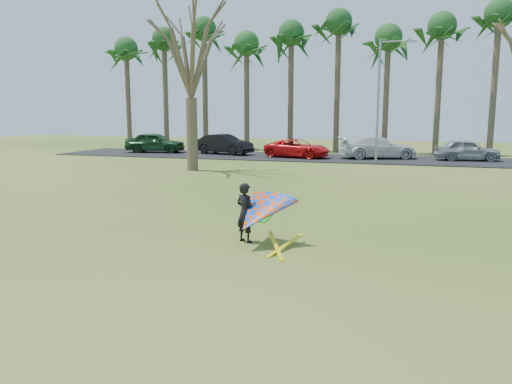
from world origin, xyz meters
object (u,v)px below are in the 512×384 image
(car_1, at_px, (224,144))
(car_0, at_px, (155,142))
(bare_tree_left, at_px, (190,49))
(car_3, at_px, (378,147))
(kite_flyer, at_px, (258,213))
(car_4, at_px, (467,150))
(streetlight, at_px, (381,95))
(car_2, at_px, (297,148))

(car_1, bearing_deg, car_0, 106.31)
(bare_tree_left, relative_size, car_3, 1.76)
(kite_flyer, bearing_deg, car_0, 123.67)
(car_1, relative_size, car_4, 1.11)
(car_4, bearing_deg, streetlight, 115.71)
(car_1, bearing_deg, bare_tree_left, -153.26)
(bare_tree_left, bearing_deg, streetlight, 34.57)
(car_1, xyz_separation_m, car_3, (11.95, -0.07, 0.01))
(car_0, height_order, car_4, car_0)
(car_4, bearing_deg, car_1, 83.55)
(car_1, bearing_deg, car_2, -84.20)
(car_3, bearing_deg, car_0, 70.56)
(streetlight, bearing_deg, bare_tree_left, -145.43)
(car_1, height_order, car_4, car_1)
(car_0, bearing_deg, car_4, -98.88)
(car_4, distance_m, kite_flyer, 26.43)
(car_0, height_order, car_2, car_0)
(bare_tree_left, bearing_deg, car_0, 128.07)
(car_0, xyz_separation_m, kite_flyer, (16.75, -25.14, -0.05))
(car_1, distance_m, car_3, 11.95)
(streetlight, xyz_separation_m, car_2, (-6.01, 2.43, -3.73))
(bare_tree_left, xyz_separation_m, car_4, (15.88, 10.68, -6.12))
(car_0, relative_size, car_3, 0.89)
(car_2, relative_size, car_3, 0.88)
(car_0, distance_m, car_2, 12.35)
(bare_tree_left, height_order, car_4, bare_tree_left)
(streetlight, height_order, car_4, streetlight)
(streetlight, bearing_deg, car_2, 157.99)
(streetlight, relative_size, car_2, 1.65)
(bare_tree_left, relative_size, car_0, 1.99)
(bare_tree_left, distance_m, car_2, 12.02)
(car_0, bearing_deg, car_1, -98.73)
(streetlight, distance_m, car_3, 4.99)
(streetlight, relative_size, car_3, 1.46)
(bare_tree_left, xyz_separation_m, car_2, (4.15, 9.43, -6.18))
(car_3, xyz_separation_m, car_4, (6.01, 0.24, -0.07))
(car_3, distance_m, kite_flyer, 25.19)
(car_3, bearing_deg, car_1, 70.20)
(car_2, distance_m, kite_flyer, 24.56)
(bare_tree_left, height_order, kite_flyer, bare_tree_left)
(car_2, height_order, car_3, car_3)
(car_4, bearing_deg, kite_flyer, 156.96)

